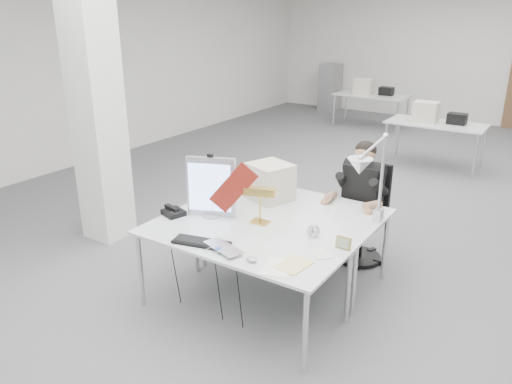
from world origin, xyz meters
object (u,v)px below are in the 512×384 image
at_px(desk_main, 241,239).
at_px(desk_phone, 174,213).
at_px(monitor, 211,187).
at_px(laptop, 218,250).
at_px(seated_person, 363,183).
at_px(architect_lamp, 372,180).
at_px(bankers_lamp, 260,205).
at_px(beige_monitor, 270,182).
at_px(office_chair, 362,210).

bearing_deg(desk_main, desk_phone, 176.26).
height_order(monitor, laptop, monitor).
distance_m(seated_person, laptop, 1.88).
xyz_separation_m(seated_person, desk_phone, (-1.29, -1.44, -0.12)).
xyz_separation_m(desk_main, architect_lamp, (0.85, 0.72, 0.48)).
relative_size(laptop, bankers_lamp, 1.06).
distance_m(desk_main, beige_monitor, 0.97).
height_order(office_chair, seated_person, seated_person).
height_order(seated_person, bankers_lamp, seated_person).
bearing_deg(office_chair, laptop, -101.90).
distance_m(bankers_lamp, architect_lamp, 1.00).
bearing_deg(beige_monitor, seated_person, 57.21).
distance_m(monitor, laptop, 0.81).
bearing_deg(laptop, desk_phone, 173.03).
relative_size(office_chair, laptop, 3.11).
distance_m(desk_main, seated_person, 1.58).
relative_size(desk_main, monitor, 3.17).
height_order(office_chair, desk_phone, office_chair).
distance_m(desk_main, desk_phone, 0.81).
height_order(seated_person, desk_phone, seated_person).
bearing_deg(office_chair, monitor, -124.62).
bearing_deg(architect_lamp, monitor, 177.34).
bearing_deg(bankers_lamp, architect_lamp, 3.61).
height_order(desk_phone, architect_lamp, architect_lamp).
xyz_separation_m(monitor, laptop, (0.50, -0.57, -0.27)).
bearing_deg(bankers_lamp, laptop, -106.55).
bearing_deg(architect_lamp, bankers_lamp, -179.14).
relative_size(monitor, laptop, 1.51).
bearing_deg(desk_main, office_chair, 72.67).
xyz_separation_m(seated_person, bankers_lamp, (-0.51, -1.14, 0.03)).
bearing_deg(architect_lamp, office_chair, 92.18).
bearing_deg(architect_lamp, laptop, -151.16).
relative_size(monitor, bankers_lamp, 1.61).
xyz_separation_m(bankers_lamp, architect_lamp, (0.88, 0.37, 0.29)).
bearing_deg(monitor, office_chair, 30.31).
height_order(bankers_lamp, desk_phone, bankers_lamp).
distance_m(desk_main, office_chair, 1.62).
bearing_deg(beige_monitor, monitor, -88.99).
xyz_separation_m(laptop, beige_monitor, (-0.28, 1.24, 0.17)).
bearing_deg(seated_person, beige_monitor, -139.97).
bearing_deg(beige_monitor, office_chair, 59.52).
relative_size(desk_main, seated_person, 2.06).
height_order(monitor, bankers_lamp, monitor).
distance_m(seated_person, beige_monitor, 0.96).
height_order(beige_monitor, architect_lamp, architect_lamp).
bearing_deg(bankers_lamp, desk_phone, -178.31).
bearing_deg(office_chair, beige_monitor, -137.66).
bearing_deg(office_chair, architect_lamp, -63.33).
bearing_deg(architect_lamp, seated_person, 93.54).
relative_size(beige_monitor, architect_lamp, 0.42).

